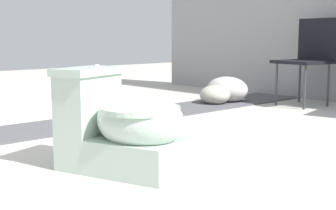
{
  "coord_description": "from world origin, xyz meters",
  "views": [
    {
      "loc": [
        1.8,
        -1.49,
        0.66
      ],
      "look_at": [
        -0.02,
        0.16,
        0.3
      ],
      "focal_mm": 50.0,
      "sensor_mm": 36.0,
      "label": 1
    }
  ],
  "objects_px": {
    "boulder_near": "(227,89)",
    "boulder_far": "(215,95)",
    "folding_chair_left": "(310,52)",
    "toilet": "(123,127)"
  },
  "relations": [
    {
      "from": "boulder_near",
      "to": "boulder_far",
      "type": "distance_m",
      "value": 0.21
    },
    {
      "from": "folding_chair_left",
      "to": "toilet",
      "type": "bearing_deg",
      "value": 20.26
    },
    {
      "from": "folding_chair_left",
      "to": "boulder_far",
      "type": "xyz_separation_m",
      "value": [
        -0.63,
        -0.66,
        -0.42
      ]
    },
    {
      "from": "folding_chair_left",
      "to": "boulder_near",
      "type": "bearing_deg",
      "value": -47.61
    },
    {
      "from": "boulder_near",
      "to": "boulder_far",
      "type": "bearing_deg",
      "value": -84.08
    },
    {
      "from": "toilet",
      "to": "folding_chair_left",
      "type": "bearing_deg",
      "value": 83.27
    },
    {
      "from": "boulder_near",
      "to": "boulder_far",
      "type": "xyz_separation_m",
      "value": [
        0.02,
        -0.2,
        -0.04
      ]
    },
    {
      "from": "folding_chair_left",
      "to": "boulder_far",
      "type": "height_order",
      "value": "folding_chair_left"
    },
    {
      "from": "boulder_near",
      "to": "toilet",
      "type": "bearing_deg",
      "value": -60.66
    },
    {
      "from": "toilet",
      "to": "folding_chair_left",
      "type": "relative_size",
      "value": 0.86
    }
  ]
}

